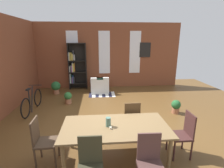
% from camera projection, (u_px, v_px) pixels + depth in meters
% --- Properties ---
extents(ground_plane, '(11.29, 11.29, 0.00)m').
position_uv_depth(ground_plane, '(112.00, 130.00, 4.56)').
color(ground_plane, brown).
extents(back_wall_brick, '(7.59, 0.12, 3.18)m').
position_uv_depth(back_wall_brick, '(104.00, 56.00, 8.39)').
color(back_wall_brick, brown).
rests_on(back_wall_brick, ground).
extents(window_pane_0, '(0.55, 0.02, 2.07)m').
position_uv_depth(window_pane_0, '(73.00, 53.00, 8.15)').
color(window_pane_0, white).
extents(window_pane_1, '(0.55, 0.02, 2.07)m').
position_uv_depth(window_pane_1, '(104.00, 53.00, 8.28)').
color(window_pane_1, white).
extents(window_pane_2, '(0.55, 0.02, 2.07)m').
position_uv_depth(window_pane_2, '(135.00, 52.00, 8.41)').
color(window_pane_2, white).
extents(dining_table, '(2.09, 1.07, 0.74)m').
position_uv_depth(dining_table, '(115.00, 129.00, 3.31)').
color(dining_table, brown).
rests_on(dining_table, ground).
extents(vase_on_table, '(0.10, 0.10, 0.18)m').
position_uv_depth(vase_on_table, '(108.00, 122.00, 3.26)').
color(vase_on_table, '#4C7266').
rests_on(vase_on_table, dining_table).
extents(tealight_candle_0, '(0.04, 0.04, 0.04)m').
position_uv_depth(tealight_candle_0, '(111.00, 128.00, 3.17)').
color(tealight_candle_0, silver).
rests_on(tealight_candle_0, dining_table).
extents(dining_chair_head_left, '(0.41, 0.41, 0.95)m').
position_uv_depth(dining_chair_head_left, '(42.00, 140.00, 3.23)').
color(dining_chair_head_left, '#463425').
rests_on(dining_chair_head_left, ground).
extents(dining_chair_far_right, '(0.41, 0.41, 0.95)m').
position_uv_depth(dining_chair_far_right, '(131.00, 118.00, 4.12)').
color(dining_chair_far_right, '#4E361E').
rests_on(dining_chair_far_right, ground).
extents(dining_chair_head_right, '(0.40, 0.40, 0.95)m').
position_uv_depth(dining_chair_head_right, '(184.00, 133.00, 3.47)').
color(dining_chair_head_right, '#3C211F').
rests_on(dining_chair_head_right, ground).
extents(dining_chair_near_left, '(0.41, 0.41, 0.95)m').
position_uv_depth(dining_chair_near_left, '(90.00, 165.00, 2.58)').
color(dining_chair_near_left, '#343221').
rests_on(dining_chair_near_left, ground).
extents(dining_chair_near_right, '(0.41, 0.41, 0.95)m').
position_uv_depth(dining_chair_near_right, '(150.00, 162.00, 2.66)').
color(dining_chair_near_right, '#4F3330').
rests_on(dining_chair_near_right, ground).
extents(bookshelf_tall, '(0.87, 0.32, 2.23)m').
position_uv_depth(bookshelf_tall, '(76.00, 66.00, 8.15)').
color(bookshelf_tall, black).
rests_on(bookshelf_tall, ground).
extents(armchair_white, '(0.85, 0.85, 0.75)m').
position_uv_depth(armchair_white, '(100.00, 86.00, 7.78)').
color(armchair_white, silver).
rests_on(armchair_white, ground).
extents(bicycle_second, '(0.44, 1.67, 0.89)m').
position_uv_depth(bicycle_second, '(32.00, 102.00, 5.72)').
color(bicycle_second, black).
rests_on(bicycle_second, ground).
extents(potted_plant_by_shelf, '(0.30, 0.30, 0.45)m').
position_uv_depth(potted_plant_by_shelf, '(176.00, 106.00, 5.56)').
color(potted_plant_by_shelf, '#9E6042').
rests_on(potted_plant_by_shelf, ground).
extents(potted_plant_corner, '(0.41, 0.41, 0.57)m').
position_uv_depth(potted_plant_corner, '(56.00, 87.00, 7.53)').
color(potted_plant_corner, '#9E6042').
rests_on(potted_plant_corner, ground).
extents(potted_plant_window, '(0.29, 0.29, 0.46)m').
position_uv_depth(potted_plant_window, '(68.00, 97.00, 6.39)').
color(potted_plant_window, '#9E6042').
rests_on(potted_plant_window, ground).
extents(striped_rug, '(1.15, 0.77, 0.01)m').
position_uv_depth(striped_rug, '(102.00, 94.00, 7.51)').
color(striped_rug, '#1E1E33').
rests_on(striped_rug, ground).
extents(framed_picture, '(0.56, 0.03, 0.72)m').
position_uv_depth(framed_picture, '(145.00, 50.00, 8.41)').
color(framed_picture, black).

